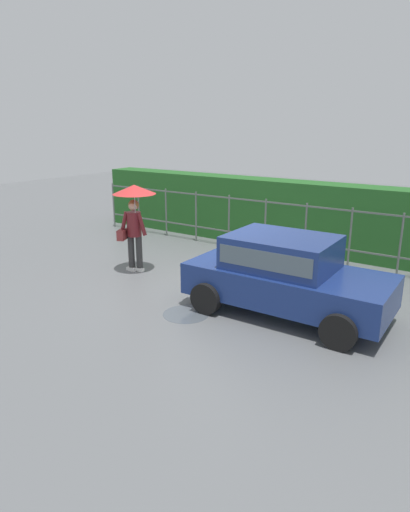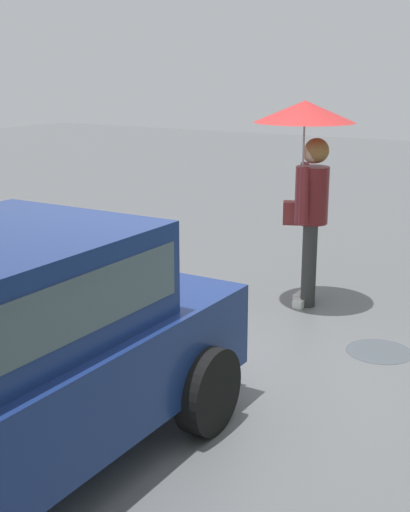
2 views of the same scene
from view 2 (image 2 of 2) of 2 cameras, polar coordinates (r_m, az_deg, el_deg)
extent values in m
plane|color=slate|center=(5.37, -0.67, -11.29)|extent=(40.00, 40.00, 0.00)
cylinder|color=black|center=(4.74, 0.25, -10.98)|extent=(0.60, 0.19, 0.60)
cylinder|color=black|center=(5.71, -14.47, -6.80)|extent=(0.60, 0.19, 0.60)
cube|color=red|center=(5.20, 0.97, -3.45)|extent=(0.06, 0.20, 0.16)
cube|color=red|center=(5.81, -8.46, -1.63)|extent=(0.06, 0.20, 0.16)
cylinder|color=#333333|center=(7.20, 8.53, -0.83)|extent=(0.15, 0.15, 0.86)
cylinder|color=#333333|center=(7.39, 8.53, -0.41)|extent=(0.15, 0.15, 0.86)
cube|color=white|center=(7.32, 7.94, -3.75)|extent=(0.26, 0.10, 0.08)
cube|color=white|center=(7.50, 7.95, -3.26)|extent=(0.26, 0.10, 0.08)
cylinder|color=maroon|center=(7.14, 8.75, 4.96)|extent=(0.34, 0.34, 0.58)
sphere|color=#DBAD89|center=(7.08, 8.89, 8.38)|extent=(0.22, 0.22, 0.22)
sphere|color=olive|center=(7.07, 9.14, 8.54)|extent=(0.25, 0.25, 0.25)
cylinder|color=maroon|center=(6.92, 8.11, 4.90)|extent=(0.24, 0.17, 0.56)
cylinder|color=maroon|center=(7.35, 8.12, 5.50)|extent=(0.24, 0.17, 0.56)
cylinder|color=#B2B2B7|center=(7.01, 8.04, 7.65)|extent=(0.02, 0.02, 0.77)
cone|color=red|center=(6.96, 8.19, 11.66)|extent=(1.00, 1.00, 0.21)
cube|color=maroon|center=(7.44, 7.74, 3.52)|extent=(0.28, 0.38, 0.24)
cylinder|color=#4C545B|center=(6.17, -13.94, -8.09)|extent=(0.88, 0.88, 0.00)
cylinder|color=#4C545B|center=(6.31, 14.12, -7.59)|extent=(0.58, 0.58, 0.00)
camera|label=1|loc=(10.38, -64.59, 12.56)|focal=31.31mm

